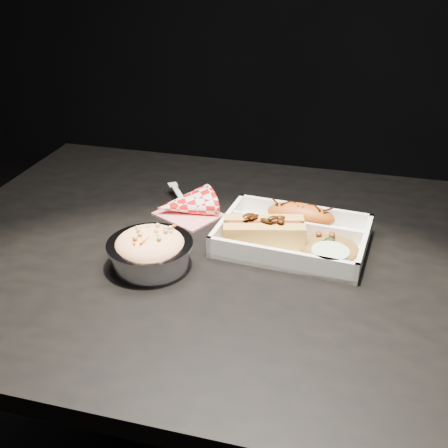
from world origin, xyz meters
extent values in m
cube|color=black|center=(0.00, 0.00, 0.73)|extent=(1.20, 0.80, 0.03)
cylinder|color=black|center=(-0.55, 0.35, 0.36)|extent=(0.05, 0.05, 0.72)
cube|color=white|center=(0.04, 0.04, 0.75)|extent=(0.26, 0.20, 0.01)
cube|color=white|center=(0.04, 0.12, 0.77)|extent=(0.25, 0.03, 0.04)
cube|color=white|center=(0.03, -0.05, 0.77)|extent=(0.25, 0.03, 0.04)
cube|color=white|center=(-0.08, 0.05, 0.77)|extent=(0.02, 0.18, 0.04)
cube|color=white|center=(0.16, 0.03, 0.77)|extent=(0.02, 0.18, 0.04)
cube|color=white|center=(0.04, 0.06, 0.77)|extent=(0.23, 0.03, 0.03)
ellipsoid|color=#B54D12|center=(0.04, 0.10, 0.78)|extent=(0.13, 0.06, 0.04)
cube|color=gold|center=(-0.01, 0.00, 0.78)|extent=(0.14, 0.06, 0.04)
cube|color=gold|center=(-0.01, 0.03, 0.78)|extent=(0.14, 0.06, 0.04)
cylinder|color=maroon|center=(-0.01, 0.02, 0.79)|extent=(0.12, 0.05, 0.03)
ellipsoid|color=olive|center=(0.10, 0.02, 0.77)|extent=(0.11, 0.09, 0.03)
cylinder|color=#B7D29F|center=(0.11, -0.03, 0.77)|extent=(0.06, 0.06, 0.03)
cylinder|color=silver|center=(-0.17, -0.09, 0.77)|extent=(0.12, 0.12, 0.04)
cylinder|color=silver|center=(-0.17, -0.09, 0.79)|extent=(0.14, 0.14, 0.01)
ellipsoid|color=beige|center=(-0.17, -0.09, 0.79)|extent=(0.11, 0.11, 0.04)
cube|color=red|center=(-0.17, 0.10, 0.75)|extent=(0.14, 0.13, 0.00)
cone|color=red|center=(-0.18, 0.11, 0.77)|extent=(0.15, 0.14, 0.10)
cube|color=white|center=(-0.21, 0.15, 0.77)|extent=(0.04, 0.06, 0.00)
cube|color=white|center=(-0.23, 0.18, 0.77)|extent=(0.03, 0.03, 0.00)
camera|label=1|loc=(0.14, -0.81, 1.24)|focal=45.00mm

